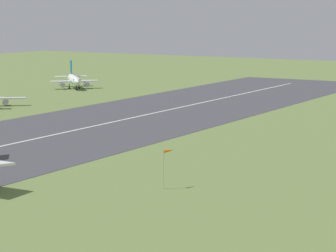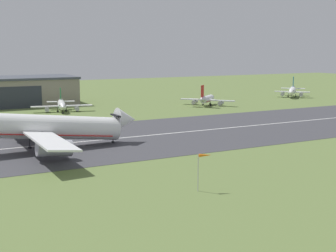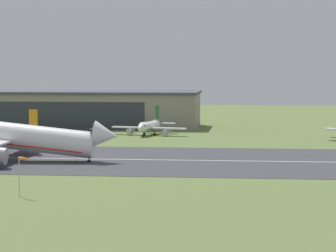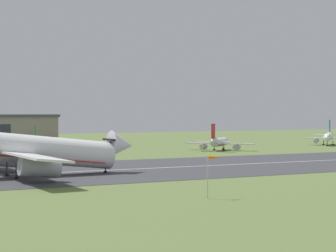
% 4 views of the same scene
% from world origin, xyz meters
% --- Properties ---
extents(ground_plane, '(607.04, 607.04, 0.00)m').
position_xyz_m(ground_plane, '(0.00, 63.62, 0.00)').
color(ground_plane, olive).
extents(runway_strip, '(367.04, 53.57, 0.06)m').
position_xyz_m(runway_strip, '(0.00, 127.23, 0.03)').
color(runway_strip, '#3D3D42').
rests_on(runway_strip, ground_plane).
extents(runway_centreline, '(330.34, 0.70, 0.01)m').
position_xyz_m(runway_centreline, '(0.00, 127.23, 0.07)').
color(runway_centreline, silver).
rests_on(runway_centreline, runway_strip).
extents(hangar_building, '(82.82, 27.18, 12.31)m').
position_xyz_m(hangar_building, '(-40.07, 219.07, 6.17)').
color(hangar_building, gray).
rests_on(hangar_building, ground_plane).
extents(airplane_parked_east, '(24.57, 19.93, 8.90)m').
position_xyz_m(airplane_parked_east, '(-50.55, 171.05, 2.83)').
color(airplane_parked_east, white).
rests_on(airplane_parked_east, ground_plane).
extents(airplane_parked_far_east, '(23.28, 19.15, 8.75)m').
position_xyz_m(airplane_parked_far_east, '(-11.75, 189.10, 2.64)').
color(airplane_parked_far_east, white).
rests_on(airplane_parked_far_east, ground_plane).
extents(windsock_pole, '(2.40, 1.23, 6.57)m').
position_xyz_m(windsock_pole, '(-17.44, 75.79, 5.85)').
color(windsock_pole, '#B7B7BC').
rests_on(windsock_pole, ground_plane).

